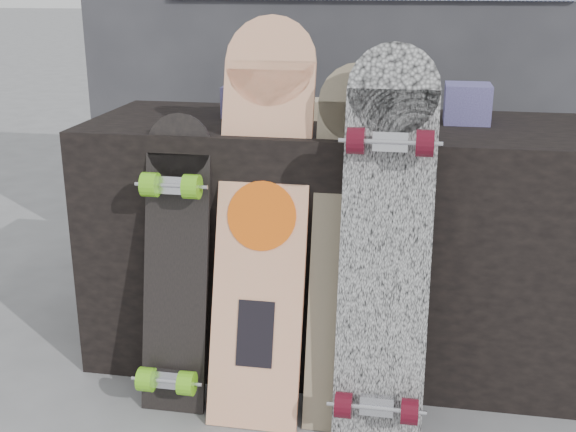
% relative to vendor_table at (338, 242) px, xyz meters
% --- Properties ---
extents(vendor_table, '(1.60, 0.60, 0.80)m').
position_rel_vendor_table_xyz_m(vendor_table, '(0.00, 0.00, 0.00)').
color(vendor_table, black).
rests_on(vendor_table, ground).
extents(booth, '(2.40, 0.22, 2.20)m').
position_rel_vendor_table_xyz_m(booth, '(0.00, 0.85, 0.70)').
color(booth, '#323136').
rests_on(booth, ground).
extents(merch_box_purple, '(0.18, 0.12, 0.10)m').
position_rel_vendor_table_xyz_m(merch_box_purple, '(-0.30, 0.05, 0.45)').
color(merch_box_purple, '#3F3A77').
rests_on(merch_box_purple, vendor_table).
extents(merch_box_small, '(0.14, 0.14, 0.12)m').
position_rel_vendor_table_xyz_m(merch_box_small, '(0.39, 0.07, 0.46)').
color(merch_box_small, '#3F3A77').
rests_on(merch_box_small, vendor_table).
extents(merch_box_flat, '(0.22, 0.10, 0.06)m').
position_rel_vendor_table_xyz_m(merch_box_flat, '(-0.05, 0.06, 0.43)').
color(merch_box_flat, '#D1B78C').
rests_on(merch_box_flat, vendor_table).
extents(longboard_geisha, '(0.26, 0.38, 1.14)m').
position_rel_vendor_table_xyz_m(longboard_geisha, '(-0.19, -0.32, 0.20)').
color(longboard_geisha, beige).
rests_on(longboard_geisha, ground).
extents(longboard_celtic, '(0.22, 0.30, 1.01)m').
position_rel_vendor_table_xyz_m(longboard_celtic, '(0.07, -0.33, 0.14)').
color(longboard_celtic, beige).
rests_on(longboard_celtic, ground).
extents(longboard_cascadia, '(0.24, 0.30, 1.08)m').
position_rel_vendor_table_xyz_m(longboard_cascadia, '(0.17, -0.43, 0.16)').
color(longboard_cascadia, silver).
rests_on(longboard_cascadia, ground).
extents(skateboard_dark, '(0.19, 0.27, 0.87)m').
position_rel_vendor_table_xyz_m(skateboard_dark, '(-0.44, -0.38, 0.04)').
color(skateboard_dark, black).
rests_on(skateboard_dark, ground).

